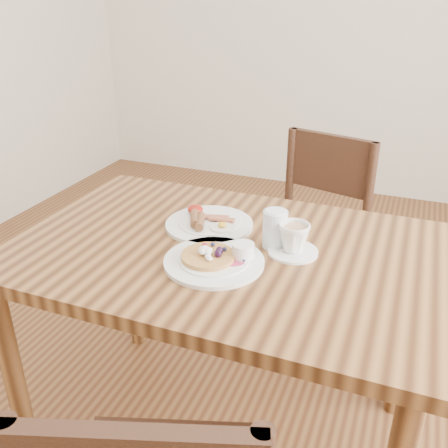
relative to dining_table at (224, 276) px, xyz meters
name	(u,v)px	position (x,y,z in m)	size (l,w,h in m)	color
ground	(224,434)	(0.00, 0.00, -0.65)	(5.00, 5.00, 0.00)	#512C17
dining_table	(224,276)	(0.00, 0.00, 0.00)	(1.20, 0.80, 0.75)	brown
chair_far	(310,233)	(0.12, 0.68, -0.16)	(0.51, 0.51, 0.88)	#3D2316
pancake_plate	(216,259)	(0.02, -0.10, 0.11)	(0.27, 0.27, 0.06)	white
breakfast_plate	(208,223)	(-0.09, 0.10, 0.11)	(0.27, 0.27, 0.04)	white
teacup_saucer	(294,240)	(0.19, 0.03, 0.14)	(0.14, 0.14, 0.09)	white
water_glass	(275,229)	(0.13, 0.05, 0.15)	(0.07, 0.07, 0.11)	silver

